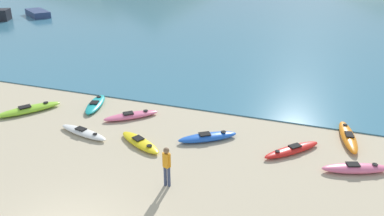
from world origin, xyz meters
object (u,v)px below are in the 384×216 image
object	(u,v)px
kayak_on_sand_3	(292,150)
kayak_on_sand_5	(348,136)
person_near_foreground	(167,164)
kayak_on_sand_8	(356,168)
kayak_on_sand_1	(29,109)
kayak_on_sand_6	(83,132)
kayak_on_sand_2	(140,142)
kayak_on_sand_4	(208,137)
moored_boat_2	(38,13)
kayak_on_sand_0	(131,116)
kayak_on_sand_7	(95,104)

from	to	relation	value
kayak_on_sand_3	kayak_on_sand_5	xyz separation A→B (m)	(2.30, 2.02, 0.04)
kayak_on_sand_3	person_near_foreground	distance (m)	5.80
kayak_on_sand_3	kayak_on_sand_8	bearing A→B (deg)	-15.39
kayak_on_sand_1	kayak_on_sand_3	bearing A→B (deg)	1.66
kayak_on_sand_6	kayak_on_sand_8	distance (m)	11.97
kayak_on_sand_2	kayak_on_sand_4	size ratio (longest dim) A/B	0.99
moored_boat_2	kayak_on_sand_3	bearing A→B (deg)	-34.99
kayak_on_sand_3	kayak_on_sand_5	world-z (taller)	kayak_on_sand_5
kayak_on_sand_0	kayak_on_sand_5	bearing A→B (deg)	6.69
kayak_on_sand_3	kayak_on_sand_6	bearing A→B (deg)	-170.34
kayak_on_sand_7	moored_boat_2	size ratio (longest dim) A/B	0.58
kayak_on_sand_1	person_near_foreground	bearing A→B (deg)	-20.72
person_near_foreground	kayak_on_sand_6	bearing A→B (deg)	155.64
kayak_on_sand_4	moored_boat_2	world-z (taller)	moored_boat_2
kayak_on_sand_0	person_near_foreground	xyz separation A→B (m)	(4.05, -4.80, 0.78)
kayak_on_sand_0	kayak_on_sand_4	bearing A→B (deg)	-12.08
kayak_on_sand_8	moored_boat_2	size ratio (longest dim) A/B	0.57
kayak_on_sand_0	kayak_on_sand_6	xyz separation A→B (m)	(-1.25, -2.40, -0.01)
kayak_on_sand_5	kayak_on_sand_2	bearing A→B (deg)	-157.69
kayak_on_sand_4	kayak_on_sand_7	distance (m)	7.15
person_near_foreground	moored_boat_2	distance (m)	39.24
kayak_on_sand_5	kayak_on_sand_8	xyz separation A→B (m)	(0.21, -2.71, -0.01)
kayak_on_sand_2	moored_boat_2	world-z (taller)	moored_boat_2
kayak_on_sand_0	kayak_on_sand_1	size ratio (longest dim) A/B	0.82
kayak_on_sand_2	kayak_on_sand_5	size ratio (longest dim) A/B	0.83
kayak_on_sand_5	moored_boat_2	distance (m)	40.74
kayak_on_sand_3	moored_boat_2	bearing A→B (deg)	145.01
kayak_on_sand_5	kayak_on_sand_4	bearing A→B (deg)	-160.24
kayak_on_sand_4	moored_boat_2	size ratio (longest dim) A/B	0.56
kayak_on_sand_3	kayak_on_sand_7	size ratio (longest dim) A/B	0.91
kayak_on_sand_4	kayak_on_sand_8	xyz separation A→B (m)	(6.27, -0.54, 0.01)
kayak_on_sand_4	kayak_on_sand_8	size ratio (longest dim) A/B	0.98
kayak_on_sand_4	person_near_foreground	size ratio (longest dim) A/B	1.65
kayak_on_sand_1	kayak_on_sand_7	world-z (taller)	kayak_on_sand_1
kayak_on_sand_1	moored_boat_2	size ratio (longest dim) A/B	0.66
kayak_on_sand_5	kayak_on_sand_6	size ratio (longest dim) A/B	1.11
kayak_on_sand_1	kayak_on_sand_4	bearing A→B (deg)	1.40
kayak_on_sand_2	person_near_foreground	size ratio (longest dim) A/B	1.63
kayak_on_sand_4	kayak_on_sand_7	size ratio (longest dim) A/B	0.97
kayak_on_sand_0	kayak_on_sand_6	bearing A→B (deg)	-117.51
kayak_on_sand_6	kayak_on_sand_5	bearing A→B (deg)	17.18
kayak_on_sand_5	kayak_on_sand_0	bearing A→B (deg)	-173.31
kayak_on_sand_3	moored_boat_2	distance (m)	39.91
kayak_on_sand_8	moored_boat_2	bearing A→B (deg)	146.20
kayak_on_sand_3	kayak_on_sand_7	bearing A→B (deg)	172.38
kayak_on_sand_3	kayak_on_sand_4	bearing A→B (deg)	-177.65
person_near_foreground	kayak_on_sand_2	bearing A→B (deg)	134.10
kayak_on_sand_1	kayak_on_sand_3	size ratio (longest dim) A/B	1.26
kayak_on_sand_3	kayak_on_sand_7	xyz separation A→B (m)	(-10.73, 1.43, 0.01)
kayak_on_sand_2	person_near_foreground	xyz separation A→B (m)	(2.35, -2.43, 0.80)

